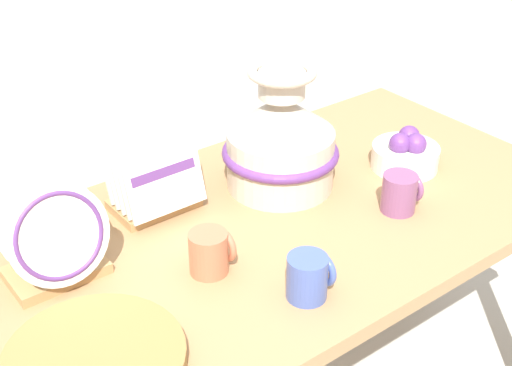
# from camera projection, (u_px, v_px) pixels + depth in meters

# --- Properties ---
(display_table) EXTENTS (1.54, 0.75, 0.69)m
(display_table) POSITION_uv_depth(u_px,v_px,m) (256.00, 254.00, 1.58)
(display_table) COLOR #9E754C
(display_table) RESTS_ON ground_plane
(ceramic_vase) EXTENTS (0.27, 0.27, 0.30)m
(ceramic_vase) POSITION_uv_depth(u_px,v_px,m) (281.00, 139.00, 1.64)
(ceramic_vase) COLOR beige
(ceramic_vase) RESTS_ON display_table
(dish_rack_round_plates) EXTENTS (0.20, 0.16, 0.22)m
(dish_rack_round_plates) POSITION_uv_depth(u_px,v_px,m) (52.00, 241.00, 1.35)
(dish_rack_round_plates) COLOR tan
(dish_rack_round_plates) RESTS_ON display_table
(dish_rack_square_plates) EXTENTS (0.18, 0.16, 0.20)m
(dish_rack_square_plates) POSITION_uv_depth(u_px,v_px,m) (152.00, 175.00, 1.57)
(dish_rack_square_plates) COLOR tan
(dish_rack_square_plates) RESTS_ON display_table
(wicker_charger_stack) EXTENTS (0.30, 0.30, 0.04)m
(wicker_charger_stack) POSITION_uv_depth(u_px,v_px,m) (95.00, 361.00, 1.18)
(wicker_charger_stack) COLOR olive
(wicker_charger_stack) RESTS_ON display_table
(mug_terracotta_glaze) EXTENTS (0.08, 0.08, 0.09)m
(mug_terracotta_glaze) POSITION_uv_depth(u_px,v_px,m) (210.00, 252.00, 1.39)
(mug_terracotta_glaze) COLOR #B76647
(mug_terracotta_glaze) RESTS_ON display_table
(mug_plum_glaze) EXTENTS (0.08, 0.08, 0.09)m
(mug_plum_glaze) POSITION_uv_depth(u_px,v_px,m) (400.00, 192.00, 1.58)
(mug_plum_glaze) COLOR #7A4770
(mug_plum_glaze) RESTS_ON display_table
(mug_cobalt_glaze) EXTENTS (0.08, 0.08, 0.09)m
(mug_cobalt_glaze) POSITION_uv_depth(u_px,v_px,m) (309.00, 276.00, 1.33)
(mug_cobalt_glaze) COLOR #42569E
(mug_cobalt_glaze) RESTS_ON display_table
(fruit_bowl) EXTENTS (0.17, 0.17, 0.10)m
(fruit_bowl) POSITION_uv_depth(u_px,v_px,m) (406.00, 154.00, 1.75)
(fruit_bowl) COLOR silver
(fruit_bowl) RESTS_ON display_table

